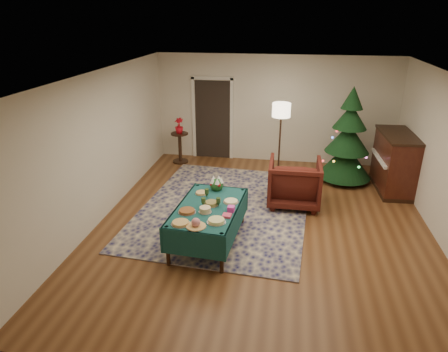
% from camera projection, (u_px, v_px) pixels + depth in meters
% --- Properties ---
extents(room_shell, '(7.00, 7.00, 7.00)m').
position_uv_depth(room_shell, '(265.00, 155.00, 6.87)').
color(room_shell, '#593319').
rests_on(room_shell, ground).
extents(doorway, '(1.08, 0.04, 2.16)m').
position_uv_depth(doorway, '(213.00, 117.00, 10.39)').
color(doorway, black).
rests_on(doorway, ground).
extents(rug, '(3.49, 4.41, 0.02)m').
position_uv_depth(rug, '(225.00, 207.00, 8.00)').
color(rug, '#121245').
rests_on(rug, ground).
extents(buffet_table, '(1.14, 1.81, 0.68)m').
position_uv_depth(buffet_table, '(208.00, 214.00, 6.61)').
color(buffet_table, black).
rests_on(buffet_table, ground).
extents(platter_0, '(0.29, 0.29, 0.04)m').
position_uv_depth(platter_0, '(181.00, 223.00, 6.00)').
color(platter_0, silver).
rests_on(platter_0, buffet_table).
extents(platter_1, '(0.31, 0.31, 0.15)m').
position_uv_depth(platter_1, '(196.00, 224.00, 5.91)').
color(platter_1, silver).
rests_on(platter_1, buffet_table).
extents(platter_2, '(0.29, 0.29, 0.06)m').
position_uv_depth(platter_2, '(216.00, 221.00, 6.05)').
color(platter_2, silver).
rests_on(platter_2, buffet_table).
extents(platter_3, '(0.29, 0.29, 0.05)m').
position_uv_depth(platter_3, '(187.00, 211.00, 6.35)').
color(platter_3, silver).
rests_on(platter_3, buffet_table).
extents(platter_4, '(0.21, 0.21, 0.09)m').
position_uv_depth(platter_4, '(205.00, 210.00, 6.34)').
color(platter_4, silver).
rests_on(platter_4, buffet_table).
extents(platter_5, '(0.24, 0.24, 0.07)m').
position_uv_depth(platter_5, '(211.00, 204.00, 6.58)').
color(platter_5, silver).
rests_on(platter_5, buffet_table).
extents(platter_6, '(0.26, 0.26, 0.04)m').
position_uv_depth(platter_6, '(231.00, 201.00, 6.69)').
color(platter_6, silver).
rests_on(platter_6, buffet_table).
extents(platter_7, '(0.23, 0.23, 0.04)m').
position_uv_depth(platter_7, '(202.00, 193.00, 7.00)').
color(platter_7, silver).
rests_on(platter_7, buffet_table).
extents(goblet_0, '(0.07, 0.07, 0.16)m').
position_uv_depth(goblet_0, '(207.00, 193.00, 6.84)').
color(goblet_0, '#2D471E').
rests_on(goblet_0, buffet_table).
extents(goblet_1, '(0.07, 0.07, 0.16)m').
position_uv_depth(goblet_1, '(218.00, 202.00, 6.52)').
color(goblet_1, '#2D471E').
rests_on(goblet_1, buffet_table).
extents(goblet_2, '(0.07, 0.07, 0.16)m').
position_uv_depth(goblet_2, '(203.00, 202.00, 6.51)').
color(goblet_2, '#2D471E').
rests_on(goblet_2, buffet_table).
extents(napkin_stack, '(0.15, 0.15, 0.04)m').
position_uv_depth(napkin_stack, '(227.00, 216.00, 6.22)').
color(napkin_stack, '#D73B5B').
rests_on(napkin_stack, buffet_table).
extents(gift_box, '(0.12, 0.12, 0.09)m').
position_uv_depth(gift_box, '(231.00, 209.00, 6.37)').
color(gift_box, '#DC3DB4').
rests_on(gift_box, buffet_table).
extents(centerpiece, '(0.24, 0.24, 0.28)m').
position_uv_depth(centerpiece, '(217.00, 184.00, 7.13)').
color(centerpiece, '#1E4C1E').
rests_on(centerpiece, buffet_table).
extents(armchair, '(1.02, 0.95, 1.04)m').
position_uv_depth(armchair, '(294.00, 180.00, 7.97)').
color(armchair, '#44140E').
rests_on(armchair, ground).
extents(floor_lamp, '(0.42, 0.42, 1.73)m').
position_uv_depth(floor_lamp, '(281.00, 114.00, 9.11)').
color(floor_lamp, '#A57F3F').
rests_on(floor_lamp, ground).
extents(side_table, '(0.44, 0.44, 0.79)m').
position_uv_depth(side_table, '(180.00, 148.00, 10.28)').
color(side_table, black).
rests_on(side_table, ground).
extents(potted_plant, '(0.22, 0.39, 0.22)m').
position_uv_depth(potted_plant, '(179.00, 129.00, 10.09)').
color(potted_plant, red).
rests_on(potted_plant, side_table).
extents(christmas_tree, '(1.44, 1.44, 2.18)m').
position_uv_depth(christmas_tree, '(348.00, 140.00, 8.94)').
color(christmas_tree, black).
rests_on(christmas_tree, ground).
extents(piano, '(0.75, 1.49, 1.27)m').
position_uv_depth(piano, '(394.00, 163.00, 8.61)').
color(piano, black).
rests_on(piano, ground).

